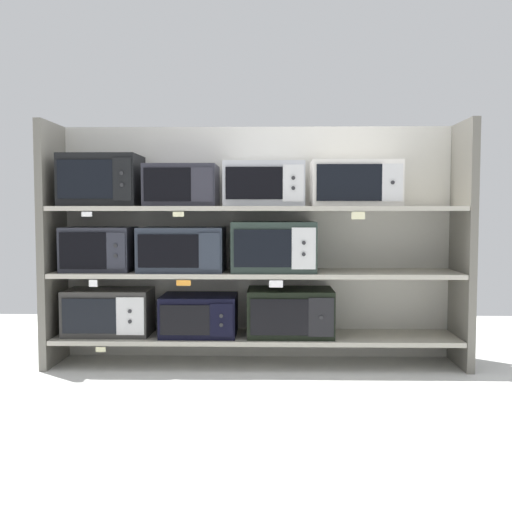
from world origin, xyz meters
TOP-DOWN VIEW (x-y plane):
  - ground at (0.00, -1.00)m, footprint 6.64×6.00m
  - back_panel at (0.00, 0.25)m, footprint 2.84×0.04m
  - upright_left at (-1.35, 0.00)m, footprint 0.05×0.47m
  - upright_right at (1.35, 0.00)m, footprint 0.05×0.47m
  - shelf_0 at (0.00, 0.00)m, footprint 2.64×0.47m
  - microwave_0 at (-0.98, -0.00)m, footprint 0.56×0.36m
  - microwave_1 at (-0.38, -0.00)m, footprint 0.49×0.41m
  - microwave_2 at (0.23, -0.00)m, footprint 0.56×0.41m
  - price_tag_0 at (-0.98, -0.24)m, footprint 0.06×0.00m
  - shelf_1 at (0.00, 0.00)m, footprint 2.64×0.47m
  - microwave_3 at (-1.04, -0.00)m, footprint 0.45×0.38m
  - microwave_4 at (-0.48, -0.00)m, footprint 0.55×0.42m
  - microwave_5 at (0.12, -0.00)m, footprint 0.54×0.44m
  - price_tag_1 at (-1.02, -0.24)m, footprint 0.05×0.00m
  - price_tag_2 at (-0.45, -0.24)m, footprint 0.09×0.00m
  - price_tag_3 at (0.13, -0.24)m, footprint 0.09×0.00m
  - shelf_2 at (0.00, 0.00)m, footprint 2.64×0.47m
  - microwave_6 at (-1.01, -0.00)m, footprint 0.50×0.42m
  - microwave_7 at (-0.49, -0.00)m, footprint 0.46×0.40m
  - microwave_8 at (0.05, -0.00)m, footprint 0.52×0.39m
  - microwave_9 at (0.65, -0.00)m, footprint 0.57×0.35m
  - price_tag_4 at (-1.05, -0.24)m, footprint 0.07×0.00m
  - price_tag_5 at (-0.48, -0.24)m, footprint 0.07×0.00m
  - price_tag_6 at (0.64, -0.24)m, footprint 0.08×0.00m

SIDE VIEW (x-z plane):
  - ground at x=0.00m, z-range -0.02..0.00m
  - price_tag_0 at x=-0.98m, z-range 0.13..0.16m
  - shelf_0 at x=0.00m, z-range 0.17..0.20m
  - microwave_1 at x=-0.38m, z-range 0.20..0.46m
  - microwave_0 at x=-0.98m, z-range 0.20..0.50m
  - microwave_2 at x=0.23m, z-range 0.20..0.51m
  - price_tag_3 at x=0.13m, z-range 0.54..0.59m
  - price_tag_1 at x=-1.02m, z-range 0.55..0.59m
  - price_tag_2 at x=-0.45m, z-range 0.55..0.59m
  - shelf_1 at x=0.00m, z-range 0.59..0.62m
  - microwave_4 at x=-0.48m, z-range 0.62..0.91m
  - microwave_3 at x=-1.04m, z-range 0.62..0.91m
  - microwave_5 at x=0.12m, z-range 0.62..0.95m
  - back_panel at x=0.00m, z-range 0.00..1.60m
  - upright_left at x=-1.35m, z-range 0.00..1.60m
  - upright_right at x=1.35m, z-range 0.00..1.60m
  - price_tag_6 at x=0.64m, z-range 0.97..1.02m
  - price_tag_5 at x=-0.48m, z-range 0.98..1.02m
  - price_tag_4 at x=-1.05m, z-range 0.98..1.02m
  - shelf_2 at x=0.00m, z-range 1.02..1.05m
  - microwave_7 at x=-0.49m, z-range 1.05..1.32m
  - microwave_8 at x=0.05m, z-range 1.05..1.34m
  - microwave_9 at x=0.65m, z-range 1.05..1.34m
  - microwave_6 at x=-1.01m, z-range 1.05..1.39m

